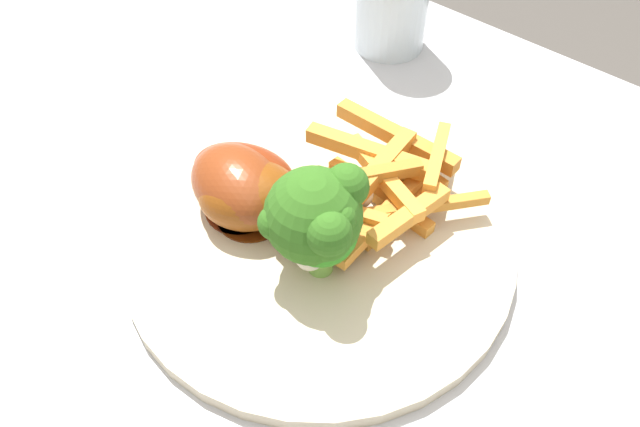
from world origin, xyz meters
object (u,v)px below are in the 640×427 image
at_px(broccoli_floret_front, 318,228).
at_px(carrot_fries_pile, 386,182).
at_px(dining_table, 363,368).
at_px(chicken_drumstick_far, 241,189).
at_px(broccoli_floret_middle, 316,216).
at_px(dinner_plate, 320,238).
at_px(chicken_drumstick_extra, 255,195).
at_px(chicken_drumstick_near, 251,175).

relative_size(broccoli_floret_front, carrot_fries_pile, 0.46).
xyz_separation_m(dining_table, chicken_drumstick_far, (0.10, 0.02, 0.16)).
distance_m(dining_table, carrot_fries_pile, 0.17).
bearing_deg(broccoli_floret_middle, dinner_plate, -53.48).
bearing_deg(chicken_drumstick_extra, chicken_drumstick_far, 16.63).
bearing_deg(broccoli_floret_front, chicken_drumstick_far, -1.76).
xyz_separation_m(broccoli_floret_middle, carrot_fries_pile, (0.00, -0.07, -0.03)).
bearing_deg(carrot_fries_pile, dinner_plate, 74.57).
relative_size(broccoli_floret_front, broccoli_floret_middle, 0.83).
bearing_deg(chicken_drumstick_far, broccoli_floret_front, 178.24).
height_order(broccoli_floret_front, chicken_drumstick_near, broccoli_floret_front).
xyz_separation_m(broccoli_floret_front, chicken_drumstick_far, (0.07, -0.00, -0.02)).
relative_size(dining_table, broccoli_floret_front, 17.67).
xyz_separation_m(chicken_drumstick_far, chicken_drumstick_extra, (-0.01, -0.00, -0.00)).
height_order(dinner_plate, chicken_drumstick_extra, chicken_drumstick_extra).
bearing_deg(chicken_drumstick_extra, carrot_fries_pile, -129.42).
bearing_deg(broccoli_floret_front, carrot_fries_pile, -87.01).
bearing_deg(dining_table, dinner_plate, -1.32).
xyz_separation_m(dinner_plate, carrot_fries_pile, (-0.01, -0.05, 0.03)).
bearing_deg(chicken_drumstick_far, dinner_plate, -159.07).
bearing_deg(broccoli_floret_front, chicken_drumstick_extra, -4.90).
relative_size(broccoli_floret_front, chicken_drumstick_near, 0.52).
distance_m(dinner_plate, broccoli_floret_middle, 0.06).
bearing_deg(broccoli_floret_middle, chicken_drumstick_extra, -3.70).
distance_m(dinner_plate, chicken_drumstick_extra, 0.05).
bearing_deg(dining_table, carrot_fries_pile, -58.14).
bearing_deg(broccoli_floret_front, broccoli_floret_middle, -27.34).
bearing_deg(dinner_plate, broccoli_floret_front, 129.30).
relative_size(broccoli_floret_middle, chicken_drumstick_far, 0.60).
xyz_separation_m(broccoli_floret_front, chicken_drumstick_near, (0.08, -0.02, -0.02)).
height_order(dinner_plate, chicken_drumstick_near, chicken_drumstick_near).
distance_m(dinner_plate, chicken_drumstick_near, 0.07).
xyz_separation_m(broccoli_floret_front, carrot_fries_pile, (0.00, -0.08, -0.02)).
distance_m(dinner_plate, chicken_drumstick_far, 0.06).
height_order(carrot_fries_pile, chicken_drumstick_far, chicken_drumstick_far).
height_order(broccoli_floret_front, chicken_drumstick_extra, broccoli_floret_front).
relative_size(dinner_plate, carrot_fries_pile, 1.94).
bearing_deg(dining_table, chicken_drumstick_near, 2.20).
relative_size(dining_table, dinner_plate, 4.21).
distance_m(dining_table, chicken_drumstick_far, 0.19).
relative_size(dining_table, chicken_drumstick_far, 8.78).
bearing_deg(dinner_plate, dining_table, 178.68).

